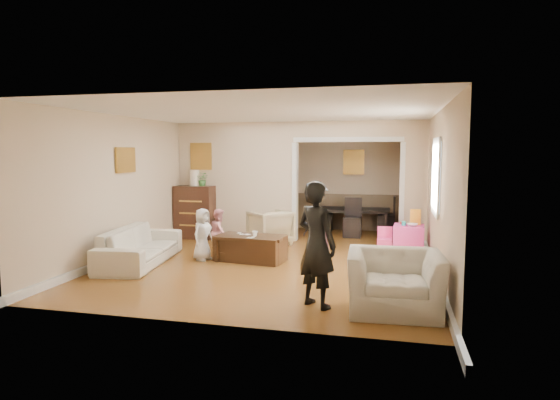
% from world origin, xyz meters
% --- Properties ---
extents(floor, '(7.00, 7.00, 0.00)m').
position_xyz_m(floor, '(0.00, 0.00, 0.00)').
color(floor, '#995C27').
rests_on(floor, ground).
extents(partition_left, '(2.75, 0.18, 2.60)m').
position_xyz_m(partition_left, '(-1.38, 1.80, 1.30)').
color(partition_left, '#C3B28E').
rests_on(partition_left, ground).
extents(partition_right, '(0.55, 0.18, 2.60)m').
position_xyz_m(partition_right, '(2.48, 1.80, 1.30)').
color(partition_right, '#C3B28E').
rests_on(partition_right, ground).
extents(partition_header, '(2.22, 0.18, 0.35)m').
position_xyz_m(partition_header, '(1.10, 1.80, 2.42)').
color(partition_header, '#C3B28E').
rests_on(partition_header, partition_right).
extents(window_pane, '(0.03, 0.95, 1.10)m').
position_xyz_m(window_pane, '(2.73, -0.40, 1.55)').
color(window_pane, white).
rests_on(window_pane, ground).
extents(framed_art_partition, '(0.45, 0.03, 0.55)m').
position_xyz_m(framed_art_partition, '(-2.20, 1.70, 1.85)').
color(framed_art_partition, brown).
rests_on(framed_art_partition, partition_left).
extents(framed_art_sofa_wall, '(0.03, 0.55, 0.40)m').
position_xyz_m(framed_art_sofa_wall, '(-2.71, -0.60, 1.80)').
color(framed_art_sofa_wall, brown).
extents(framed_art_alcove, '(0.45, 0.03, 0.55)m').
position_xyz_m(framed_art_alcove, '(1.10, 3.44, 1.70)').
color(framed_art_alcove, brown).
extents(sofa, '(1.13, 2.24, 0.63)m').
position_xyz_m(sofa, '(-2.23, -1.01, 0.31)').
color(sofa, beige).
rests_on(sofa, ground).
extents(armchair_back, '(1.11, 1.11, 0.72)m').
position_xyz_m(armchair_back, '(-0.45, 1.18, 0.36)').
color(armchair_back, tan).
rests_on(armchair_back, ground).
extents(armchair_front, '(1.17, 1.04, 0.73)m').
position_xyz_m(armchair_front, '(2.09, -2.55, 0.37)').
color(armchair_front, beige).
rests_on(armchair_front, ground).
extents(dresser, '(0.86, 0.49, 1.19)m').
position_xyz_m(dresser, '(-2.29, 1.52, 0.59)').
color(dresser, '#371A10').
rests_on(dresser, ground).
extents(table_lamp, '(0.22, 0.22, 0.36)m').
position_xyz_m(table_lamp, '(-2.29, 1.52, 1.37)').
color(table_lamp, '#F3E3C6').
rests_on(table_lamp, dresser).
extents(potted_plant, '(0.28, 0.24, 0.31)m').
position_xyz_m(potted_plant, '(-2.09, 1.52, 1.34)').
color(potted_plant, '#397032').
rests_on(potted_plant, dresser).
extents(coffee_table, '(1.29, 0.77, 0.46)m').
position_xyz_m(coffee_table, '(-0.41, -0.37, 0.23)').
color(coffee_table, '#392312').
rests_on(coffee_table, ground).
extents(coffee_cup, '(0.12, 0.12, 0.09)m').
position_xyz_m(coffee_cup, '(-0.31, -0.42, 0.50)').
color(coffee_cup, white).
rests_on(coffee_cup, coffee_table).
extents(play_table, '(0.59, 0.59, 0.54)m').
position_xyz_m(play_table, '(2.37, 0.95, 0.27)').
color(play_table, '#F340A8').
rests_on(play_table, ground).
extents(cereal_box, '(0.20, 0.08, 0.30)m').
position_xyz_m(cereal_box, '(2.49, 1.05, 0.69)').
color(cereal_box, yellow).
rests_on(cereal_box, play_table).
extents(cyan_cup, '(0.08, 0.08, 0.08)m').
position_xyz_m(cyan_cup, '(2.27, 0.90, 0.58)').
color(cyan_cup, '#28CCBE').
rests_on(cyan_cup, play_table).
extents(toy_block, '(0.09, 0.08, 0.05)m').
position_xyz_m(toy_block, '(2.25, 1.07, 0.57)').
color(toy_block, red).
rests_on(toy_block, play_table).
extents(play_bowl, '(0.23, 0.23, 0.05)m').
position_xyz_m(play_bowl, '(2.42, 0.83, 0.57)').
color(play_bowl, silver).
rests_on(play_bowl, play_table).
extents(dining_table, '(1.67, 0.93, 0.59)m').
position_xyz_m(dining_table, '(1.17, 3.11, 0.29)').
color(dining_table, black).
rests_on(dining_table, ground).
extents(adult_person, '(0.69, 0.64, 1.59)m').
position_xyz_m(adult_person, '(1.14, -2.60, 0.80)').
color(adult_person, black).
rests_on(adult_person, ground).
extents(child_kneel_a, '(0.43, 0.53, 0.94)m').
position_xyz_m(child_kneel_a, '(-1.26, -0.52, 0.47)').
color(child_kneel_a, silver).
rests_on(child_kneel_a, ground).
extents(child_kneel_b, '(0.41, 0.49, 0.88)m').
position_xyz_m(child_kneel_b, '(-1.11, -0.07, 0.44)').
color(child_kneel_b, pink).
rests_on(child_kneel_b, ground).
extents(child_toddler, '(0.50, 0.42, 0.80)m').
position_xyz_m(child_toddler, '(0.64, 0.38, 0.40)').
color(child_toddler, black).
rests_on(child_toddler, ground).
extents(craft_papers, '(0.45, 0.52, 0.00)m').
position_xyz_m(craft_papers, '(-0.49, -0.37, 0.46)').
color(craft_papers, white).
rests_on(craft_papers, coffee_table).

